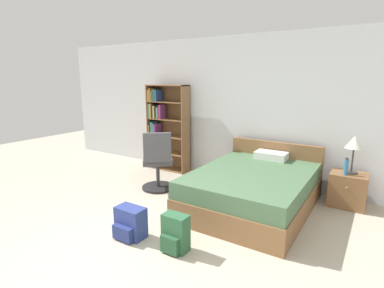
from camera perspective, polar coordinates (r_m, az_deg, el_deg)
name	(u,v)px	position (r m, az deg, el deg)	size (l,w,h in m)	color
ground_plane	(113,267)	(3.35, -14.73, -21.74)	(14.00, 14.00, 0.00)	#BCB29E
wall_back	(245,110)	(5.50, 10.01, 6.43)	(9.00, 0.06, 2.60)	silver
bookshelf	(164,127)	(6.16, -5.42, 3.30)	(0.89, 0.30, 1.73)	brown
bed	(254,188)	(4.51, 11.74, -8.22)	(1.53, 2.06, 0.81)	brown
office_chair	(158,163)	(5.02, -6.55, -3.65)	(0.71, 0.72, 1.02)	#232326
nightstand	(348,190)	(5.02, 27.53, -7.72)	(0.50, 0.43, 0.50)	brown
table_lamp	(354,144)	(4.87, 28.54, 0.03)	(0.24, 0.24, 0.55)	#333333
water_bottle	(346,167)	(4.82, 27.29, -3.87)	(0.06, 0.06, 0.25)	teal
backpack_green	(175,234)	(3.41, -3.25, -16.71)	(0.28, 0.23, 0.42)	#2D603D
backpack_blue	(130,223)	(3.74, -11.72, -14.56)	(0.35, 0.28, 0.37)	navy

